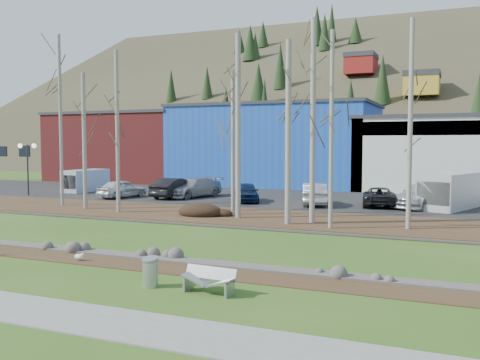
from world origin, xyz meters
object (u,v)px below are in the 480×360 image
at_px(bench_damaged, 209,280).
at_px(car_5, 379,197).
at_px(car_6, 423,196).
at_px(car_3, 246,192).
at_px(car_1, 175,188).
at_px(street_lamp, 27,155).
at_px(car_2, 193,188).
at_px(seagull, 79,257).
at_px(van_grey, 84,181).
at_px(car_0, 122,189).
at_px(litter_bin, 150,273).
at_px(car_4, 314,194).
at_px(van_white, 449,191).

relative_size(bench_damaged, car_5, 0.37).
bearing_deg(car_6, car_3, -151.00).
height_order(car_1, car_5, car_1).
height_order(bench_damaged, car_5, car_5).
distance_m(street_lamp, car_5, 27.66).
xyz_separation_m(bench_damaged, car_2, (-12.63, 23.02, 0.52)).
distance_m(car_1, car_3, 6.12).
distance_m(seagull, van_grey, 28.03).
xyz_separation_m(street_lamp, car_2, (13.08, 3.76, -2.54)).
xyz_separation_m(street_lamp, car_1, (11.98, 2.81, -2.52)).
bearing_deg(bench_damaged, car_0, 135.21).
xyz_separation_m(bench_damaged, car_0, (-17.62, 20.68, 0.46)).
relative_size(car_1, car_5, 1.01).
distance_m(car_5, van_grey, 25.39).
distance_m(litter_bin, car_0, 26.02).
relative_size(car_4, van_white, 0.79).
bearing_deg(van_white, car_6, -162.12).
bearing_deg(van_white, car_4, -151.34).
xyz_separation_m(bench_damaged, litter_bin, (-1.95, -0.10, 0.04)).
xyz_separation_m(litter_bin, car_0, (-15.67, 20.77, 0.42)).
relative_size(litter_bin, car_1, 0.18).
distance_m(street_lamp, car_1, 12.56).
bearing_deg(car_2, car_1, -122.91).
xyz_separation_m(car_4, van_white, (8.56, 1.18, 0.41)).
xyz_separation_m(car_0, car_5, (19.22, 2.01, -0.06)).
relative_size(seagull, car_4, 0.10).
bearing_deg(litter_bin, car_6, 74.75).
xyz_separation_m(seagull, car_2, (-6.34, 21.14, 0.72)).
xyz_separation_m(car_2, van_grey, (-11.13, 0.76, 0.19)).
bearing_deg(car_1, car_3, -179.57).
relative_size(street_lamp, car_3, 1.03).
bearing_deg(car_0, van_grey, -13.45).
distance_m(car_0, car_2, 5.51).
relative_size(bench_damaged, seagull, 3.84).
bearing_deg(car_5, bench_damaged, 76.74).
bearing_deg(street_lamp, car_0, -1.80).
bearing_deg(car_0, car_2, -141.37).
height_order(car_0, car_4, car_4).
bearing_deg(car_6, litter_bin, -82.33).
height_order(car_3, van_grey, van_grey).
height_order(car_6, van_white, van_white).
bearing_deg(car_2, van_white, 16.01).
relative_size(street_lamp, van_grey, 0.95).
relative_size(car_3, car_4, 0.90).
distance_m(car_1, car_6, 18.10).
bearing_deg(seagull, street_lamp, 130.47).
height_order(car_2, car_4, car_2).
bearing_deg(car_2, van_grey, -167.53).
relative_size(car_2, van_grey, 1.18).
bearing_deg(car_6, car_1, -154.20).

